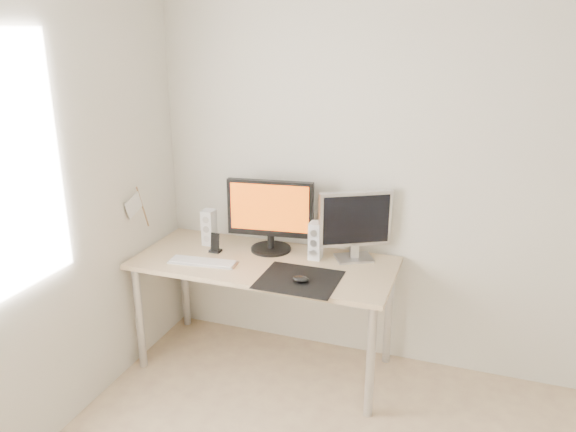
# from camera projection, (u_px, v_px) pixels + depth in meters

# --- Properties ---
(wall_back) EXTENTS (3.50, 0.00, 3.50)m
(wall_back) POSITION_uv_depth(u_px,v_px,m) (432.00, 177.00, 3.33)
(wall_back) COLOR silver
(wall_back) RESTS_ON ground
(mousepad) EXTENTS (0.45, 0.40, 0.00)m
(mousepad) POSITION_uv_depth(u_px,v_px,m) (299.00, 280.00, 3.19)
(mousepad) COLOR black
(mousepad) RESTS_ON desk
(mouse) EXTENTS (0.10, 0.06, 0.04)m
(mouse) POSITION_uv_depth(u_px,v_px,m) (301.00, 279.00, 3.15)
(mouse) COLOR black
(mouse) RESTS_ON mousepad
(desk) EXTENTS (1.60, 0.70, 0.73)m
(desk) POSITION_uv_depth(u_px,v_px,m) (264.00, 272.00, 3.48)
(desk) COLOR #D1B587
(desk) RESTS_ON ground
(main_monitor) EXTENTS (0.55, 0.29, 0.47)m
(main_monitor) POSITION_uv_depth(u_px,v_px,m) (270.00, 213.00, 3.54)
(main_monitor) COLOR black
(main_monitor) RESTS_ON desk
(second_monitor) EXTENTS (0.41, 0.25, 0.43)m
(second_monitor) POSITION_uv_depth(u_px,v_px,m) (355.00, 223.00, 3.40)
(second_monitor) COLOR #B0B0B2
(second_monitor) RESTS_ON desk
(speaker_left) EXTENTS (0.08, 0.09, 0.24)m
(speaker_left) POSITION_uv_depth(u_px,v_px,m) (209.00, 227.00, 3.68)
(speaker_left) COLOR white
(speaker_left) RESTS_ON desk
(speaker_right) EXTENTS (0.08, 0.09, 0.24)m
(speaker_right) POSITION_uv_depth(u_px,v_px,m) (316.00, 241.00, 3.45)
(speaker_right) COLOR white
(speaker_right) RESTS_ON desk
(keyboard) EXTENTS (0.43, 0.16, 0.02)m
(keyboard) POSITION_uv_depth(u_px,v_px,m) (203.00, 262.00, 3.42)
(keyboard) COLOR #B8B9BB
(keyboard) RESTS_ON desk
(phone_dock) EXTENTS (0.07, 0.06, 0.13)m
(phone_dock) POSITION_uv_depth(u_px,v_px,m) (215.00, 246.00, 3.58)
(phone_dock) COLOR black
(phone_dock) RESTS_ON desk
(pennant) EXTENTS (0.01, 0.23, 0.29)m
(pennant) POSITION_uv_depth(u_px,v_px,m) (137.00, 205.00, 3.47)
(pennant) COLOR #A57F54
(pennant) RESTS_ON wall_left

